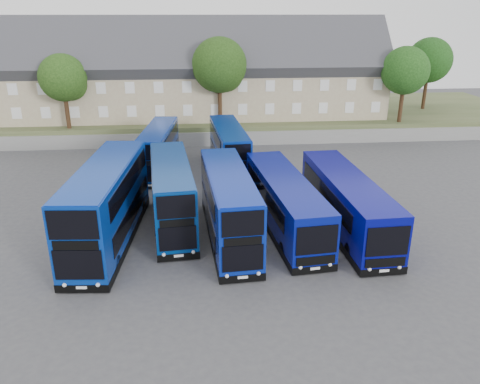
# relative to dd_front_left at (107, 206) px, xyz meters

# --- Properties ---
(ground) EXTENTS (120.00, 120.00, 0.00)m
(ground) POSITION_rel_dd_front_left_xyz_m (6.06, -2.28, -2.39)
(ground) COLOR #424247
(ground) RESTS_ON ground
(retaining_wall) EXTENTS (70.00, 0.40, 1.50)m
(retaining_wall) POSITION_rel_dd_front_left_xyz_m (6.06, 21.72, -1.64)
(retaining_wall) COLOR slate
(retaining_wall) RESTS_ON ground
(earth_bank) EXTENTS (80.00, 20.00, 2.00)m
(earth_bank) POSITION_rel_dd_front_left_xyz_m (6.06, 31.72, -1.39)
(earth_bank) COLOR #43512D
(earth_bank) RESTS_ON ground
(terrace_row) EXTENTS (48.00, 10.40, 11.20)m
(terrace_row) POSITION_rel_dd_front_left_xyz_m (3.06, 27.72, 4.21)
(terrace_row) COLOR tan
(terrace_row) RESTS_ON earth_bank
(dd_front_left) EXTENTS (3.69, 12.38, 4.86)m
(dd_front_left) POSITION_rel_dd_front_left_xyz_m (0.00, 0.00, 0.00)
(dd_front_left) COLOR #082E97
(dd_front_left) RESTS_ON ground
(dd_front_mid) EXTENTS (3.57, 10.99, 4.29)m
(dd_front_mid) POSITION_rel_dd_front_left_xyz_m (3.84, 2.19, -0.28)
(dd_front_mid) COLOR navy
(dd_front_mid) RESTS_ON ground
(dd_front_right) EXTENTS (3.30, 11.16, 4.38)m
(dd_front_right) POSITION_rel_dd_front_left_xyz_m (7.47, -0.33, -0.24)
(dd_front_right) COLOR #08219B
(dd_front_right) RESTS_ON ground
(dd_rear_left) EXTENTS (3.20, 10.06, 3.93)m
(dd_rear_left) POSITION_rel_dd_front_left_xyz_m (2.10, 13.67, -0.46)
(dd_rear_left) COLOR #082C96
(dd_rear_left) RESTS_ON ground
(dd_rear_right) EXTENTS (3.14, 10.49, 4.11)m
(dd_rear_right) POSITION_rel_dd_front_left_xyz_m (8.34, 12.83, -0.37)
(dd_rear_right) COLOR #072B92
(dd_rear_right) RESTS_ON ground
(coach_east_a) EXTENTS (3.90, 12.79, 3.44)m
(coach_east_a) POSITION_rel_dd_front_left_xyz_m (11.28, 1.01, -0.70)
(coach_east_a) COLOR #071286
(coach_east_a) RESTS_ON ground
(coach_east_b) EXTENTS (3.25, 12.95, 3.51)m
(coach_east_b) POSITION_rel_dd_front_left_xyz_m (15.32, 0.60, -0.67)
(coach_east_b) COLOR #06097F
(coach_east_b) RESTS_ON ground
(tree_west) EXTENTS (4.80, 4.80, 7.65)m
(tree_west) POSITION_rel_dd_front_left_xyz_m (-7.80, 22.82, 4.66)
(tree_west) COLOR #382314
(tree_west) RESTS_ON earth_bank
(tree_mid) EXTENTS (5.76, 5.76, 9.18)m
(tree_mid) POSITION_rel_dd_front_left_xyz_m (8.20, 23.32, 5.68)
(tree_mid) COLOR #382314
(tree_mid) RESTS_ON earth_bank
(tree_east) EXTENTS (5.12, 5.12, 8.16)m
(tree_east) POSITION_rel_dd_front_left_xyz_m (28.20, 22.82, 5.00)
(tree_east) COLOR #382314
(tree_east) RESTS_ON earth_bank
(tree_far) EXTENTS (5.44, 5.44, 8.67)m
(tree_far) POSITION_rel_dd_front_left_xyz_m (34.20, 29.82, 5.34)
(tree_far) COLOR #382314
(tree_far) RESTS_ON earth_bank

